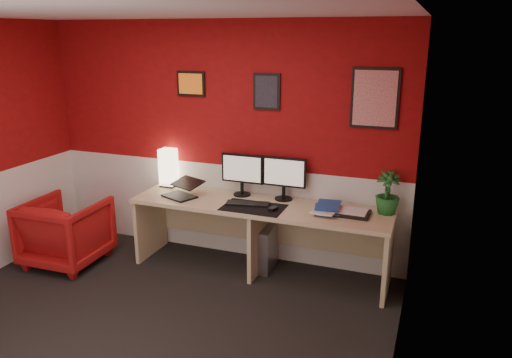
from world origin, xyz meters
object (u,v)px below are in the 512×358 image
object	(u,v)px
monitor_right	(284,172)
zen_tray	(351,213)
potted_plant	(388,193)
pc_tower	(264,247)
laptop	(179,187)
monitor_left	(242,168)
desk	(259,238)
armchair	(66,232)
shoji_lamp	(169,169)

from	to	relation	value
monitor_right	zen_tray	xyz separation A→B (m)	(0.72, -0.20, -0.28)
zen_tray	potted_plant	xyz separation A→B (m)	(0.31, 0.15, 0.19)
zen_tray	pc_tower	world-z (taller)	zen_tray
laptop	monitor_left	distance (m)	0.67
zen_tray	laptop	bearing A→B (deg)	-176.64
laptop	monitor_left	bearing A→B (deg)	49.13
potted_plant	monitor_right	bearing A→B (deg)	177.34
desk	armchair	distance (m)	2.05
zen_tray	armchair	size ratio (longest dim) A/B	0.46
potted_plant	monitor_left	bearing A→B (deg)	178.80
pc_tower	armchair	distance (m)	2.10
monitor_right	zen_tray	distance (m)	0.80
desk	pc_tower	world-z (taller)	desk
desk	pc_tower	distance (m)	0.18
desk	monitor_left	world-z (taller)	monitor_left
laptop	monitor_right	xyz separation A→B (m)	(1.03, 0.30, 0.18)
laptop	zen_tray	world-z (taller)	laptop
shoji_lamp	laptop	bearing A→B (deg)	-46.02
laptop	monitor_left	world-z (taller)	monitor_left
pc_tower	potted_plant	bearing A→B (deg)	-0.60
desk	monitor_right	world-z (taller)	monitor_right
shoji_lamp	monitor_left	bearing A→B (deg)	-1.15
desk	shoji_lamp	bearing A→B (deg)	168.75
zen_tray	armchair	world-z (taller)	zen_tray
laptop	zen_tray	size ratio (longest dim) A/B	0.94
zen_tray	monitor_right	bearing A→B (deg)	164.27
monitor_left	pc_tower	world-z (taller)	monitor_left
desk	armchair	world-z (taller)	desk
shoji_lamp	armchair	distance (m)	1.26
laptop	zen_tray	distance (m)	1.75
laptop	armchair	distance (m)	1.31
desk	monitor_left	xyz separation A→B (m)	(-0.27, 0.21, 0.66)
laptop	potted_plant	distance (m)	2.07
laptop	shoji_lamp	bearing A→B (deg)	156.74
laptop	monitor_left	size ratio (longest dim) A/B	0.57
laptop	monitor_right	world-z (taller)	monitor_right
monitor_left	pc_tower	bearing A→B (deg)	-17.80
laptop	zen_tray	bearing A→B (deg)	26.12
desk	zen_tray	world-z (taller)	zen_tray
armchair	zen_tray	bearing A→B (deg)	-171.06
laptop	armchair	world-z (taller)	laptop
shoji_lamp	laptop	xyz separation A→B (m)	(0.29, -0.31, -0.09)
pc_tower	armchair	world-z (taller)	armchair
monitor_left	armchair	xyz separation A→B (m)	(-1.72, -0.72, -0.67)
armchair	pc_tower	bearing A→B (deg)	-164.09
desk	shoji_lamp	distance (m)	1.30
armchair	desk	bearing A→B (deg)	-167.21
potted_plant	pc_tower	world-z (taller)	potted_plant
monitor_right	pc_tower	size ratio (longest dim) A/B	1.29
desk	potted_plant	xyz separation A→B (m)	(1.20, 0.18, 0.57)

